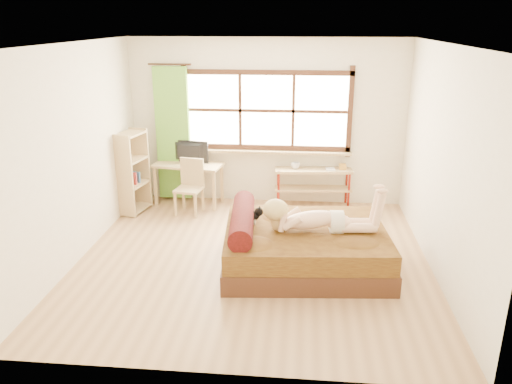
# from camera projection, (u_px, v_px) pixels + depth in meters

# --- Properties ---
(floor) EXTENTS (4.50, 4.50, 0.00)m
(floor) POSITION_uv_depth(u_px,v_px,m) (253.00, 259.00, 6.51)
(floor) COLOR #9E754C
(floor) RESTS_ON ground
(ceiling) EXTENTS (4.50, 4.50, 0.00)m
(ceiling) POSITION_uv_depth(u_px,v_px,m) (253.00, 44.00, 5.62)
(ceiling) COLOR white
(ceiling) RESTS_ON wall_back
(wall_back) EXTENTS (4.50, 0.00, 4.50)m
(wall_back) POSITION_uv_depth(u_px,v_px,m) (267.00, 123.00, 8.18)
(wall_back) COLOR silver
(wall_back) RESTS_ON floor
(wall_front) EXTENTS (4.50, 0.00, 4.50)m
(wall_front) POSITION_uv_depth(u_px,v_px,m) (225.00, 234.00, 3.95)
(wall_front) COLOR silver
(wall_front) RESTS_ON floor
(wall_left) EXTENTS (0.00, 4.50, 4.50)m
(wall_left) POSITION_uv_depth(u_px,v_px,m) (75.00, 155.00, 6.27)
(wall_left) COLOR silver
(wall_left) RESTS_ON floor
(wall_right) EXTENTS (0.00, 4.50, 4.50)m
(wall_right) POSITION_uv_depth(u_px,v_px,m) (443.00, 164.00, 5.87)
(wall_right) COLOR silver
(wall_right) RESTS_ON floor
(window) EXTENTS (2.80, 0.16, 1.46)m
(window) POSITION_uv_depth(u_px,v_px,m) (267.00, 113.00, 8.10)
(window) COLOR #FFEDBF
(window) RESTS_ON wall_back
(curtain) EXTENTS (0.55, 0.10, 2.20)m
(curtain) POSITION_uv_depth(u_px,v_px,m) (173.00, 134.00, 8.28)
(curtain) COLOR #518E26
(curtain) RESTS_ON wall_back
(bed) EXTENTS (2.14, 1.77, 0.77)m
(bed) POSITION_uv_depth(u_px,v_px,m) (301.00, 245.00, 6.26)
(bed) COLOR #381E10
(bed) RESTS_ON floor
(woman) EXTENTS (1.44, 0.52, 0.60)m
(woman) POSITION_uv_depth(u_px,v_px,m) (319.00, 208.00, 6.03)
(woman) COLOR beige
(woman) RESTS_ON bed
(kitten) EXTENTS (0.31, 0.15, 0.24)m
(kitten) POSITION_uv_depth(u_px,v_px,m) (249.00, 214.00, 6.30)
(kitten) COLOR black
(kitten) RESTS_ON bed
(desk) EXTENTS (1.18, 0.68, 0.70)m
(desk) POSITION_uv_depth(u_px,v_px,m) (188.00, 169.00, 8.26)
(desk) COLOR tan
(desk) RESTS_ON floor
(monitor) EXTENTS (0.65, 0.18, 0.37)m
(monitor) POSITION_uv_depth(u_px,v_px,m) (188.00, 152.00, 8.22)
(monitor) COLOR black
(monitor) RESTS_ON desk
(chair) EXTENTS (0.45, 0.45, 0.87)m
(chair) POSITION_uv_depth(u_px,v_px,m) (190.00, 183.00, 7.94)
(chair) COLOR tan
(chair) RESTS_ON floor
(pipe_shelf) EXTENTS (1.28, 0.42, 0.71)m
(pipe_shelf) POSITION_uv_depth(u_px,v_px,m) (314.00, 179.00, 8.24)
(pipe_shelf) COLOR tan
(pipe_shelf) RESTS_ON floor
(cup) EXTENTS (0.15, 0.15, 0.11)m
(cup) POSITION_uv_depth(u_px,v_px,m) (295.00, 166.00, 8.19)
(cup) COLOR gray
(cup) RESTS_ON pipe_shelf
(book) EXTENTS (0.16, 0.21, 0.02)m
(book) POSITION_uv_depth(u_px,v_px,m) (326.00, 169.00, 8.16)
(book) COLOR gray
(book) RESTS_ON pipe_shelf
(bookshelf) EXTENTS (0.43, 0.62, 1.31)m
(bookshelf) POSITION_uv_depth(u_px,v_px,m) (132.00, 172.00, 7.91)
(bookshelf) COLOR tan
(bookshelf) RESTS_ON floor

